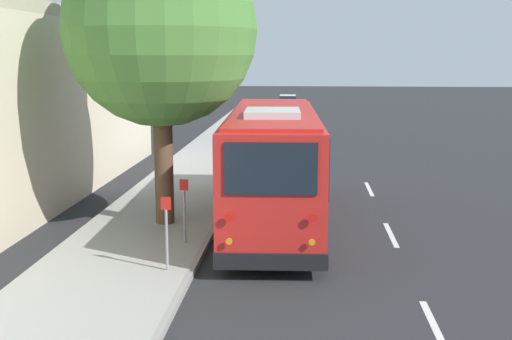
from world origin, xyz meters
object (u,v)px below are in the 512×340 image
(parked_sedan_gray, at_px, (283,131))
(parked_sedan_white, at_px, (288,103))
(shuttle_bus, at_px, (273,160))
(parked_sedan_blue, at_px, (278,146))
(street_tree, at_px, (161,16))
(parked_sedan_silver, at_px, (282,120))
(sign_post_far, at_px, (184,210))
(sign_post_near, at_px, (167,233))
(parked_sedan_tan, at_px, (287,111))

(parked_sedan_gray, height_order, parked_sedan_white, parked_sedan_white)
(shuttle_bus, bearing_deg, parked_sedan_blue, -0.61)
(parked_sedan_blue, xyz_separation_m, parked_sedan_gray, (6.29, -0.04, -0.03))
(parked_sedan_gray, relative_size, street_tree, 0.53)
(parked_sedan_silver, bearing_deg, sign_post_far, 175.59)
(sign_post_near, relative_size, sign_post_far, 1.01)
(parked_sedan_tan, relative_size, sign_post_near, 2.88)
(parked_sedan_blue, distance_m, sign_post_far, 14.21)
(parked_sedan_gray, bearing_deg, shuttle_bus, -174.47)
(parked_sedan_white, bearing_deg, shuttle_bus, 178.92)
(parked_sedan_blue, bearing_deg, parked_sedan_white, 2.47)
(parked_sedan_gray, bearing_deg, street_tree, 176.13)
(shuttle_bus, height_order, parked_sedan_silver, shuttle_bus)
(parked_sedan_silver, bearing_deg, parked_sedan_tan, -2.30)
(parked_sedan_blue, bearing_deg, parked_sedan_tan, 2.23)
(shuttle_bus, relative_size, sign_post_far, 6.15)
(shuttle_bus, bearing_deg, sign_post_far, 138.49)
(parked_sedan_gray, distance_m, parked_sedan_silver, 5.98)
(shuttle_bus, bearing_deg, parked_sedan_white, -1.36)
(parked_sedan_blue, height_order, sign_post_far, sign_post_far)
(parked_sedan_white, height_order, sign_post_near, sign_post_near)
(parked_sedan_silver, height_order, street_tree, street_tree)
(parked_sedan_blue, bearing_deg, street_tree, 169.33)
(sign_post_far, bearing_deg, parked_sedan_blue, -7.21)
(parked_sedan_blue, relative_size, street_tree, 0.52)
(parked_sedan_tan, bearing_deg, sign_post_near, -179.59)
(sign_post_near, bearing_deg, parked_sedan_silver, -3.09)
(shuttle_bus, xyz_separation_m, parked_sedan_white, (37.67, 0.56, -1.24))
(parked_sedan_white, bearing_deg, street_tree, 174.38)
(shuttle_bus, xyz_separation_m, street_tree, (-0.54, 3.02, 4.00))
(parked_sedan_white, bearing_deg, sign_post_far, 175.87)
(parked_sedan_silver, bearing_deg, street_tree, 173.16)
(shuttle_bus, xyz_separation_m, parked_sedan_gray, (17.82, 0.28, -1.27))
(parked_sedan_gray, relative_size, sign_post_near, 2.80)
(parked_sedan_blue, distance_m, parked_sedan_white, 26.15)
(parked_sedan_silver, xyz_separation_m, parked_sedan_white, (13.88, -0.01, 0.02))
(parked_sedan_blue, relative_size, parked_sedan_gray, 0.99)
(sign_post_near, bearing_deg, shuttle_bus, -24.14)
(parked_sedan_tan, xyz_separation_m, sign_post_near, (-35.50, 1.69, 0.41))
(parked_sedan_tan, relative_size, sign_post_far, 2.92)
(parked_sedan_silver, distance_m, street_tree, 25.02)
(parked_sedan_blue, xyz_separation_m, parked_sedan_tan, (19.28, 0.09, -0.03))
(parked_sedan_tan, height_order, sign_post_near, sign_post_near)
(parked_sedan_gray, distance_m, street_tree, 19.30)
(parked_sedan_gray, relative_size, parked_sedan_white, 1.06)
(parked_sedan_silver, xyz_separation_m, parked_sedan_tan, (7.02, -0.15, -0.01))
(parked_sedan_white, bearing_deg, sign_post_near, 175.98)
(parked_sedan_silver, xyz_separation_m, sign_post_near, (-28.49, 1.54, 0.40))
(shuttle_bus, relative_size, parked_sedan_white, 2.30)
(parked_sedan_white, bearing_deg, parked_sedan_blue, 178.59)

